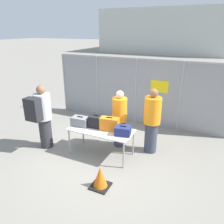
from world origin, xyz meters
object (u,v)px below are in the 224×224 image
suitcase_navy (123,131)px  utility_trailer (194,103)px  inspection_table (101,131)px  suitcase_orange (109,124)px  suitcase_black (96,121)px  security_worker_far (152,120)px  traffic_cone (100,178)px  suitcase_grey (80,121)px  security_worker_near (120,118)px  traveler_hooded (42,115)px

suitcase_navy → utility_trailer: bearing=74.1°
inspection_table → suitcase_orange: suitcase_orange is taller
suitcase_black → security_worker_far: bearing=24.5°
suitcase_navy → utility_trailer: (1.28, 4.49, -0.45)m
suitcase_black → suitcase_navy: (0.85, -0.14, -0.05)m
inspection_table → security_worker_far: 1.41m
suitcase_navy → traffic_cone: suitcase_navy is taller
inspection_table → utility_trailer: (1.93, 4.45, -0.28)m
suitcase_grey → traffic_cone: bearing=-43.5°
inspection_table → suitcase_grey: 0.66m
suitcase_black → utility_trailer: 4.86m
suitcase_orange → utility_trailer: suitcase_orange is taller
inspection_table → suitcase_grey: suitcase_grey is taller
inspection_table → suitcase_grey: size_ratio=3.52×
security_worker_near → utility_trailer: size_ratio=0.43×
traveler_hooded → traffic_cone: traveler_hooded is taller
traveler_hooded → utility_trailer: size_ratio=0.47×
suitcase_orange → traveler_hooded: bearing=-166.2°
suitcase_orange → traffic_cone: size_ratio=1.02×
suitcase_orange → security_worker_far: bearing=34.7°
security_worker_far → utility_trailer: 3.83m
traveler_hooded → utility_trailer: (3.58, 4.84, -0.60)m
suitcase_grey → suitcase_navy: bearing=-0.7°
traveler_hooded → security_worker_far: size_ratio=1.01×
utility_trailer → suitcase_navy: bearing=-105.9°
inspection_table → security_worker_far: (1.18, 0.74, 0.25)m
utility_trailer → suitcase_black: bearing=-116.1°
suitcase_orange → security_worker_far: 1.16m
suitcase_navy → suitcase_grey: bearing=179.3°
utility_trailer → traffic_cone: utility_trailer is taller
suitcase_black → security_worker_far: size_ratio=0.20×
suitcase_orange → suitcase_navy: bearing=-13.8°
inspection_table → security_worker_near: size_ratio=1.02×
security_worker_near → traffic_cone: security_worker_near is taller
traveler_hooded → utility_trailer: bearing=51.8°
suitcase_black → traffic_cone: size_ratio=0.72×
suitcase_grey → traffic_cone: (1.25, -1.19, -0.64)m
traffic_cone → security_worker_near: bearing=101.1°
suitcase_black → traffic_cone: suitcase_black is taller
inspection_table → suitcase_navy: 0.67m
security_worker_near → security_worker_far: security_worker_far is taller
suitcase_navy → inspection_table: bearing=177.3°
traveler_hooded → security_worker_far: traveler_hooded is taller
inspection_table → security_worker_near: security_worker_near is taller
traffic_cone → inspection_table: bearing=117.1°
suitcase_navy → security_worker_far: bearing=55.5°
traveler_hooded → suitcase_black: bearing=17.1°
suitcase_black → utility_trailer: suitcase_black is taller
suitcase_orange → traffic_cone: (0.40, -1.28, -0.69)m
suitcase_black → security_worker_far: security_worker_far is taller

